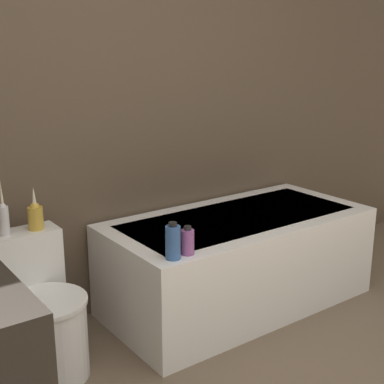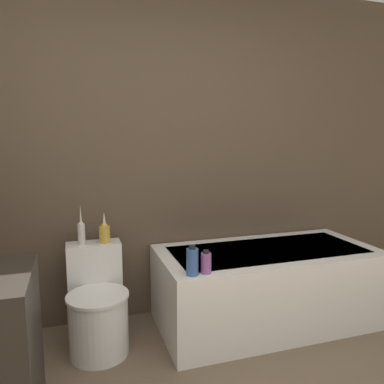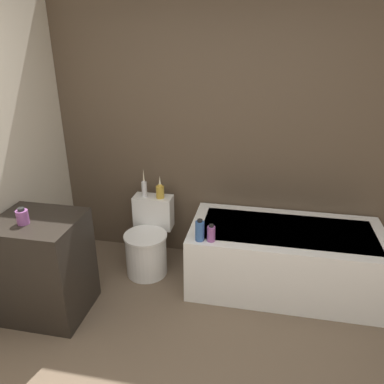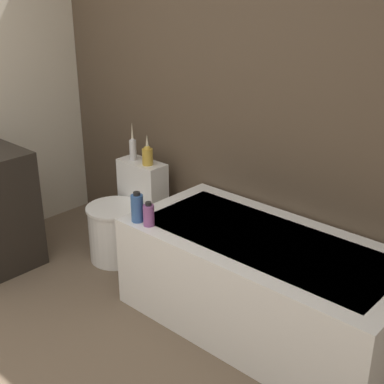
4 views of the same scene
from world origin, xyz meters
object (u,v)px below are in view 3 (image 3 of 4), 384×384
Objects in this scene: bathtub at (284,258)px; vase_silver at (160,190)px; soap_bottle_glass at (22,217)px; vase_gold at (144,187)px; shampoo_bottle_tall at (200,231)px; toilet at (148,243)px; shampoo_bottle_short at (211,234)px.

vase_silver reaches higher than bathtub.
bathtub is 13.13× the size of soap_bottle_glass.
vase_gold reaches higher than shampoo_bottle_tall.
soap_bottle_glass is 1.34m from shampoo_bottle_tall.
toilet is 0.51m from vase_silver.
vase_silver is at bearing 131.77° from shampoo_bottle_tall.
vase_gold is (-0.08, 0.20, 0.49)m from toilet.
vase_silver is at bearing -1.04° from vase_gold.
soap_bottle_glass is (-1.94, -0.78, 0.61)m from bathtub.
shampoo_bottle_short is (0.09, 0.01, -0.02)m from shampoo_bottle_tall.
vase_gold is at bearing 178.96° from vase_silver.
vase_silver is at bearing 169.70° from bathtub.
soap_bottle_glass is at bearing -159.49° from shampoo_bottle_tall.
bathtub is 11.11× the size of shampoo_bottle_short.
shampoo_bottle_short is at bearing -152.77° from bathtub.
vase_silver is 0.79m from shampoo_bottle_short.
soap_bottle_glass reaches higher than vase_silver.
bathtub is 2.18m from soap_bottle_glass.
vase_silver is at bearing 67.86° from toilet.
toilet is at bearing 179.01° from bathtub.
bathtub is at bearing -0.99° from toilet.
vase_silver is (0.16, -0.00, -0.02)m from vase_gold.
vase_silver is 1.19× the size of shampoo_bottle_tall.
soap_bottle_glass is (-0.68, -0.81, 0.61)m from toilet.
soap_bottle_glass reaches higher than bathtub.
shampoo_bottle_short is at bearing -27.40° from toilet.
vase_gold reaches higher than toilet.
toilet is 5.40× the size of soap_bottle_glass.
shampoo_bottle_tall reaches higher than bathtub.
toilet is 0.53m from vase_gold.
toilet is 4.57× the size of shampoo_bottle_short.
soap_bottle_glass is at bearing -120.75° from vase_gold.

